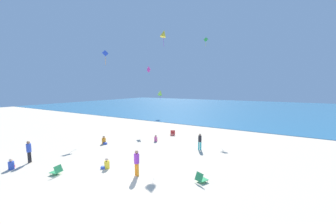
# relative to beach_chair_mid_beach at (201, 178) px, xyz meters

# --- Properties ---
(ground_plane) EXTENTS (120.00, 120.00, 0.00)m
(ground_plane) POSITION_rel_beach_chair_mid_beach_xyz_m (-4.27, 6.98, -0.26)
(ground_plane) COLOR beige
(ocean_water) EXTENTS (120.00, 60.00, 0.05)m
(ocean_water) POSITION_rel_beach_chair_mid_beach_xyz_m (-4.27, 45.99, -0.23)
(ocean_water) COLOR teal
(ocean_water) RESTS_ON ground_plane
(beach_chair_mid_beach) EXTENTS (0.74, 0.80, 0.61)m
(beach_chair_mid_beach) POSITION_rel_beach_chair_mid_beach_xyz_m (0.00, 0.00, 0.00)
(beach_chair_mid_beach) COLOR #2D9956
(beach_chair_mid_beach) RESTS_ON ground_plane
(beach_chair_far_right) EXTENTS (0.76, 0.82, 0.58)m
(beach_chair_far_right) POSITION_rel_beach_chair_mid_beach_xyz_m (-7.24, 9.33, -0.01)
(beach_chair_far_right) COLOR #D13D3D
(beach_chair_far_right) RESTS_ON ground_plane
(beach_chair_near_camera) EXTENTS (0.72, 0.67, 0.60)m
(beach_chair_near_camera) POSITION_rel_beach_chair_mid_beach_xyz_m (-8.29, -3.75, 0.01)
(beach_chair_near_camera) COLOR #2D9956
(beach_chair_near_camera) RESTS_ON ground_plane
(person_0) EXTENTS (0.39, 0.39, 1.66)m
(person_0) POSITION_rel_beach_chair_mid_beach_xyz_m (-3.79, -1.24, 0.70)
(person_0) COLOR orange
(person_0) RESTS_ON ground_plane
(person_1) EXTENTS (0.47, 0.60, 0.67)m
(person_1) POSITION_rel_beach_chair_mid_beach_xyz_m (-7.42, 6.13, -0.01)
(person_1) COLOR #D8599E
(person_1) RESTS_ON ground_plane
(person_2) EXTENTS (0.66, 0.59, 0.74)m
(person_2) POSITION_rel_beach_chair_mid_beach_xyz_m (-6.33, -1.43, 0.01)
(person_2) COLOR yellow
(person_2) RESTS_ON ground_plane
(person_3) EXTENTS (0.45, 0.45, 1.64)m
(person_3) POSITION_rel_beach_chair_mid_beach_xyz_m (-12.05, -3.60, 0.69)
(person_3) COLOR black
(person_3) RESTS_ON ground_plane
(person_4) EXTENTS (0.69, 0.49, 0.78)m
(person_4) POSITION_rel_beach_chair_mid_beach_xyz_m (-11.27, 2.71, 0.03)
(person_4) COLOR orange
(person_4) RESTS_ON ground_plane
(person_5) EXTENTS (0.37, 0.37, 1.48)m
(person_5) POSITION_rel_beach_chair_mid_beach_xyz_m (-2.44, 5.81, 0.59)
(person_5) COLOR #19ADB2
(person_5) RESTS_ON ground_plane
(person_7) EXTENTS (0.66, 0.57, 0.74)m
(person_7) POSITION_rel_beach_chair_mid_beach_xyz_m (-11.80, -4.85, 0.01)
(person_7) COLOR blue
(person_7) RESTS_ON ground_plane
(kite_yellow) EXTENTS (0.90, 0.96, 1.79)m
(kite_yellow) POSITION_rel_beach_chair_mid_beach_xyz_m (-7.57, 7.92, 10.89)
(kite_yellow) COLOR yellow
(kite_magenta) EXTENTS (0.88, 0.36, 1.22)m
(kite_magenta) POSITION_rel_beach_chair_mid_beach_xyz_m (-13.02, 12.58, 7.74)
(kite_magenta) COLOR #DB3DA8
(kite_blue) EXTENTS (0.39, 0.77, 1.89)m
(kite_blue) POSITION_rel_beach_chair_mid_beach_xyz_m (-16.22, 7.72, 9.52)
(kite_blue) COLOR blue
(kite_green) EXTENTS (0.68, 0.19, 1.25)m
(kite_green) POSITION_rel_beach_chair_mid_beach_xyz_m (-6.44, 17.26, 11.93)
(kite_green) COLOR green
(kite_lime) EXTENTS (1.10, 1.34, 1.95)m
(kite_lime) POSITION_rel_beach_chair_mid_beach_xyz_m (-16.53, 20.83, 4.29)
(kite_lime) COLOR #99DB33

